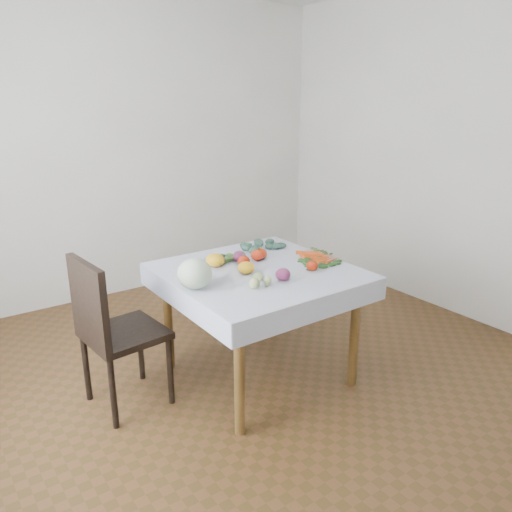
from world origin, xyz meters
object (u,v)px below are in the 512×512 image
(cabbage, at_px, (195,274))
(carrot_bunch, at_px, (319,256))
(heirloom_back, at_px, (215,260))
(chair, at_px, (109,325))
(table, at_px, (258,285))

(cabbage, height_order, carrot_bunch, cabbage)
(heirloom_back, bearing_deg, chair, -178.86)
(table, bearing_deg, heirloom_back, 131.02)
(chair, xyz_separation_m, heirloom_back, (0.73, 0.01, 0.25))
(table, distance_m, carrot_bunch, 0.50)
(chair, height_order, cabbage, chair)
(cabbage, xyz_separation_m, carrot_bunch, (0.96, 0.00, -0.08))
(chair, xyz_separation_m, cabbage, (0.43, -0.25, 0.30))
(table, bearing_deg, chair, 167.48)
(carrot_bunch, bearing_deg, chair, 170.02)
(chair, bearing_deg, carrot_bunch, -9.98)
(chair, bearing_deg, cabbage, -29.80)
(table, height_order, cabbage, cabbage)
(table, bearing_deg, cabbage, -174.53)
(table, xyz_separation_m, heirloom_back, (-0.19, 0.22, 0.15))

